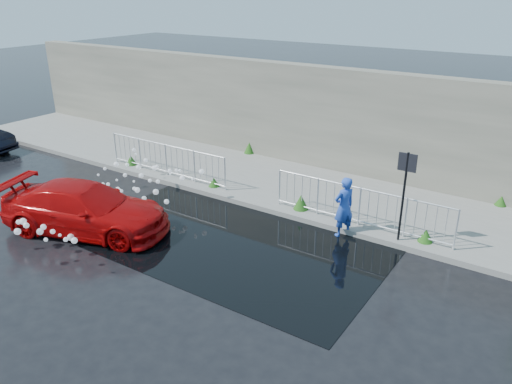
# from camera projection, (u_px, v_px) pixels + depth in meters

# --- Properties ---
(ground) EXTENTS (90.00, 90.00, 0.00)m
(ground) POSITION_uv_depth(u_px,v_px,m) (194.00, 250.00, 12.58)
(ground) COLOR black
(ground) RESTS_ON ground
(pavement) EXTENTS (30.00, 4.00, 0.15)m
(pavement) POSITION_uv_depth(u_px,v_px,m) (292.00, 186.00, 16.39)
(pavement) COLOR slate
(pavement) RESTS_ON ground
(curb) EXTENTS (30.00, 0.25, 0.16)m
(curb) POSITION_uv_depth(u_px,v_px,m) (259.00, 206.00, 14.85)
(curb) COLOR slate
(curb) RESTS_ON ground
(retaining_wall) EXTENTS (30.00, 0.60, 3.50)m
(retaining_wall) POSITION_uv_depth(u_px,v_px,m) (325.00, 118.00, 17.38)
(retaining_wall) COLOR #5F5C50
(retaining_wall) RESTS_ON pavement
(puddle) EXTENTS (8.00, 5.00, 0.01)m
(puddle) POSITION_uv_depth(u_px,v_px,m) (233.00, 239.00, 13.09)
(puddle) COLOR black
(puddle) RESTS_ON ground
(sign_post) EXTENTS (0.45, 0.06, 2.50)m
(sign_post) POSITION_uv_depth(u_px,v_px,m) (405.00, 183.00, 12.15)
(sign_post) COLOR black
(sign_post) RESTS_ON ground
(railing_left) EXTENTS (5.05, 0.05, 1.10)m
(railing_left) POSITION_uv_depth(u_px,v_px,m) (166.00, 159.00, 16.91)
(railing_left) COLOR silver
(railing_left) RESTS_ON pavement
(railing_right) EXTENTS (5.05, 0.05, 1.10)m
(railing_right) POSITION_uv_depth(u_px,v_px,m) (360.00, 205.00, 13.34)
(railing_right) COLOR silver
(railing_right) RESTS_ON pavement
(weeds) EXTENTS (12.17, 3.93, 0.45)m
(weeds) POSITION_uv_depth(u_px,v_px,m) (279.00, 181.00, 16.06)
(weeds) COLOR #175015
(weeds) RESTS_ON pavement
(water_spray) EXTENTS (3.31, 5.66, 1.00)m
(water_spray) POSITION_uv_depth(u_px,v_px,m) (113.00, 196.00, 14.14)
(water_spray) COLOR white
(water_spray) RESTS_ON ground
(red_car) EXTENTS (4.89, 3.18, 1.32)m
(red_car) POSITION_uv_depth(u_px,v_px,m) (85.00, 209.00, 13.31)
(red_car) COLOR #B00707
(red_car) RESTS_ON ground
(person) EXTENTS (0.64, 0.72, 1.65)m
(person) POSITION_uv_depth(u_px,v_px,m) (344.00, 207.00, 13.00)
(person) COLOR blue
(person) RESTS_ON ground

